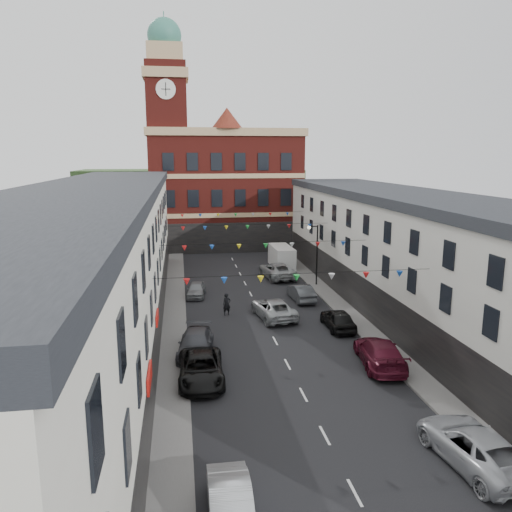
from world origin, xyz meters
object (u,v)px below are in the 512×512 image
car_right_f (277,270)px  pedestrian (227,304)px  car_left_e (196,289)px  car_right_e (301,292)px  car_left_c (201,369)px  car_left_b (231,507)px  car_left_d (196,343)px  car_right_d (338,319)px  white_van (282,257)px  car_right_c (380,353)px  moving_car (273,308)px  car_right_b (474,446)px  street_lamp (315,247)px

car_right_f → pedestrian: size_ratio=3.29×
car_left_e → car_right_e: 9.47m
car_left_c → pedestrian: size_ratio=3.03×
car_left_b → car_left_e: 28.90m
car_left_d → car_left_c: bearing=-79.9°
car_left_d → car_right_f: (9.10, 19.29, 0.08)m
car_right_d → car_right_f: car_right_f is taller
car_left_c → white_van: white_van is taller
car_left_c → car_right_c: bearing=3.9°
white_van → car_left_d: bearing=-114.7°
car_right_d → car_right_e: size_ratio=1.00×
car_right_d → moving_car: 5.32m
car_right_d → pedestrian: 8.97m
car_left_d → pedestrian: size_ratio=2.86×
car_left_c → moving_car: size_ratio=0.99×
car_left_b → car_left_c: (-0.51, 11.44, 0.05)m
car_right_d → car_right_f: size_ratio=0.75×
car_right_b → moving_car: bearing=-83.1°
car_right_f → car_left_d: bearing=57.7°
street_lamp → pedestrian: street_lamp is taller
car_right_b → car_right_c: 9.96m
car_left_d → car_right_b: 17.33m
car_right_c → car_right_d: car_right_c is taller
car_left_d → car_right_c: (11.00, -3.43, 0.08)m
street_lamp → car_right_e: street_lamp is taller
car_left_b → car_right_d: bearing=62.7°
street_lamp → car_right_c: (-1.05, -18.99, -3.08)m
car_left_e → white_van: 14.71m
car_right_f → white_van: bearing=-113.9°
white_van → car_right_e: bearing=-95.3°
street_lamp → car_right_e: size_ratio=1.36×
car_right_e → moving_car: moving_car is taller
car_left_b → pedestrian: bearing=85.4°
car_right_b → white_van: bearing=-95.8°
pedestrian → car_left_d: bearing=-123.3°
car_right_c → car_right_e: car_right_c is taller
car_left_d → moving_car: 9.08m
street_lamp → car_left_c: 23.05m
car_right_c → car_right_e: size_ratio=1.29×
car_left_b → car_right_b: bearing=11.3°
car_right_b → car_right_e: car_right_b is taller
car_left_e → moving_car: (5.80, -7.01, 0.10)m
street_lamp → car_right_b: (-1.05, -28.96, -3.12)m
car_right_e → white_van: (0.99, 13.38, 0.48)m
car_left_e → car_right_d: car_right_d is taller
car_left_c → car_right_e: car_left_c is taller
car_right_c → car_right_d: size_ratio=1.29×
car_right_c → car_left_d: bearing=-9.6°
car_left_e → car_right_e: size_ratio=0.88×
car_right_b → car_right_d: (-0.46, 16.68, -0.03)m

